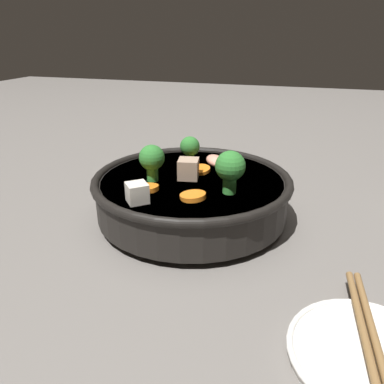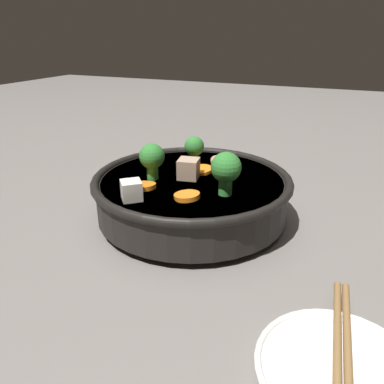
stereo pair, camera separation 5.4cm
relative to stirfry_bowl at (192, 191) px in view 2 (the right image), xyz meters
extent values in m
plane|color=slate|center=(0.00, 0.00, -0.04)|extent=(3.00, 3.00, 0.00)
cylinder|color=black|center=(0.00, 0.00, -0.04)|extent=(0.15, 0.15, 0.01)
cylinder|color=black|center=(0.00, 0.00, -0.01)|extent=(0.27, 0.27, 0.05)
torus|color=black|center=(0.00, 0.00, 0.02)|extent=(0.29, 0.29, 0.01)
cylinder|color=brown|center=(0.00, 0.00, 0.00)|extent=(0.26, 0.26, 0.03)
cylinder|color=orange|center=(0.06, -0.05, 0.02)|extent=(0.06, 0.06, 0.01)
cylinder|color=orange|center=(-0.03, 0.00, 0.02)|extent=(0.05, 0.05, 0.01)
cylinder|color=orange|center=(0.07, 0.02, 0.02)|extent=(0.04, 0.04, 0.01)
cylinder|color=green|center=(-0.06, -0.02, 0.03)|extent=(0.01, 0.01, 0.02)
sphere|color=#2D752D|center=(-0.06, -0.02, 0.05)|extent=(0.03, 0.03, 0.03)
cylinder|color=green|center=(0.03, 0.06, 0.03)|extent=(0.02, 0.02, 0.02)
sphere|color=#2D752D|center=(0.03, 0.06, 0.06)|extent=(0.04, 0.04, 0.04)
cylinder|color=green|center=(0.02, -0.05, 0.03)|extent=(0.02, 0.02, 0.02)
sphere|color=#2D752D|center=(0.02, -0.05, 0.05)|extent=(0.04, 0.04, 0.04)
cube|color=silver|center=(0.10, -0.04, 0.03)|extent=(0.03, 0.03, 0.02)
cube|color=tan|center=(0.00, -0.01, 0.03)|extent=(0.03, 0.03, 0.03)
ellipsoid|color=#EA9E84|center=(-0.06, 0.02, 0.03)|extent=(0.05, 0.05, 0.02)
cylinder|color=white|center=(0.21, 0.22, -0.04)|extent=(0.13, 0.13, 0.01)
torus|color=white|center=(0.21, 0.22, -0.03)|extent=(0.14, 0.14, 0.01)
cylinder|color=olive|center=(0.21, 0.22, -0.03)|extent=(0.21, 0.02, 0.01)
cylinder|color=olive|center=(0.21, 0.23, -0.03)|extent=(0.21, 0.02, 0.01)
camera|label=1|loc=(0.48, 0.15, 0.21)|focal=35.00mm
camera|label=2|loc=(0.46, 0.20, 0.21)|focal=35.00mm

